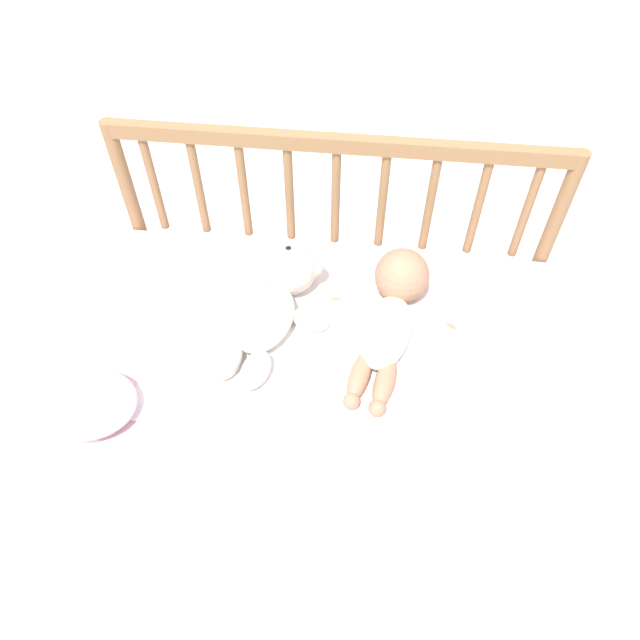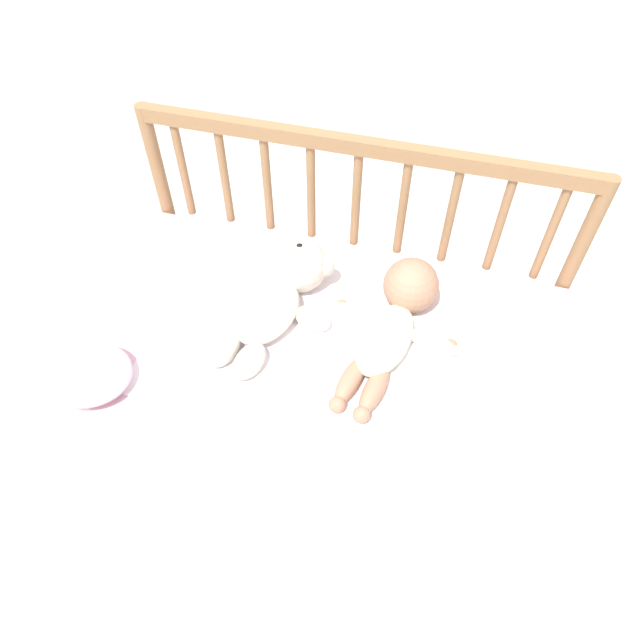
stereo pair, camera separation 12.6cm
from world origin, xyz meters
The scene contains 7 objects.
ground_plane centered at (0.00, 0.00, 0.00)m, with size 12.00×12.00×0.00m, color silver.
crib_mattress centered at (0.00, 0.00, 0.28)m, with size 1.12×0.62×0.55m.
crib_rail centered at (0.00, 0.33, 0.61)m, with size 1.12×0.04×0.86m.
blanket centered at (0.02, 0.01, 0.55)m, with size 0.79×0.54×0.01m.
teddy_bear centered at (-0.11, 0.06, 0.60)m, with size 0.28×0.40×0.13m.
baby centered at (0.16, 0.06, 0.60)m, with size 0.32×0.42×0.13m.
small_pillow centered at (-0.44, -0.25, 0.58)m, with size 0.20×0.17×0.06m.
Camera 1 is at (0.09, -0.80, 1.58)m, focal length 32.00 mm.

